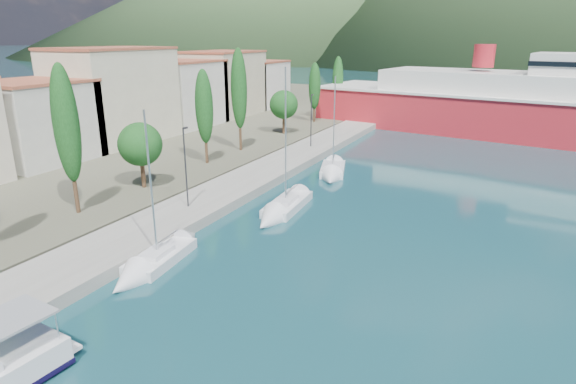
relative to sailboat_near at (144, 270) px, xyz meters
The scene contains 10 objects.
ground 114.07m from the sailboat_near, 87.26° to the left, with size 1400.00×1400.00×0.00m, color #18454E.
quay 20.25m from the sailboat_near, 100.11° to the left, with size 5.00×88.00×0.80m, color gray.
land_strip 51.22m from the sailboat_near, 144.23° to the left, with size 70.00×148.00×0.70m, color #565644.
town_buildings 41.04m from the sailboat_near, 130.73° to the left, with size 9.20×69.20×11.30m.
tree_row 27.74m from the sailboat_near, 112.09° to the left, with size 3.79×63.29×11.38m.
lamp_posts 10.33m from the sailboat_near, 111.73° to the left, with size 0.15×47.46×6.06m.
sailboat_near is the anchor object (origin of this frame).
sailboat_mid 12.12m from the sailboat_near, 77.29° to the left, with size 2.82×8.45×11.96m.
sailboat_far 23.88m from the sailboat_near, 84.10° to the left, with size 4.32×7.51×10.51m.
ferry 58.49m from the sailboat_near, 68.32° to the left, with size 65.99×23.22×12.84m.
Camera 1 is at (13.19, -12.84, 13.19)m, focal length 30.00 mm.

